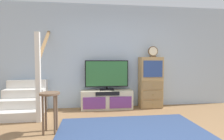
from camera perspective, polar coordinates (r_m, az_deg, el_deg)
The scene contains 8 objects.
back_wall at distance 4.77m, azimuth 1.62°, elevation 4.43°, with size 6.40×0.12×2.70m, color #A8BCD1.
area_rug at distance 3.19m, azimuth 6.98°, elevation -19.63°, with size 2.60×1.80×0.01m, color navy.
media_console at distance 4.58m, azimuth -1.66°, elevation -9.52°, with size 1.30×0.38×0.48m.
television at distance 4.50m, azimuth -1.70°, elevation -1.41°, with size 1.10×0.22×0.76m.
side_cabinet at distance 4.76m, azimuth 12.32°, elevation -3.94°, with size 0.58×0.38×1.33m.
desk_clock at distance 4.74m, azimuth 13.07°, elevation 5.78°, with size 0.26×0.08×0.28m.
staircase at distance 4.79m, azimuth -25.65°, elevation -7.67°, with size 1.00×1.36×2.20m.
bar_stool_near at distance 3.24m, azimuth -19.43°, elevation -9.93°, with size 0.34×0.34×0.69m.
Camera 1 is at (-0.72, -2.25, 1.23)m, focal length 28.32 mm.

